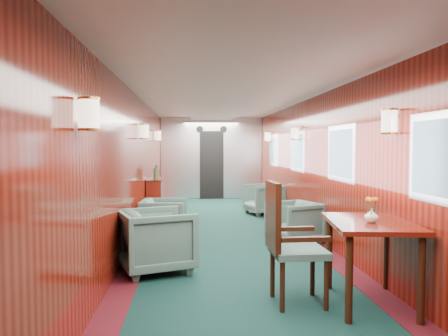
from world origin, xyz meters
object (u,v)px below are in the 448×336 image
at_px(armchair_left_near, 156,240).
at_px(armchair_right_far, 263,199).
at_px(side_chair, 287,238).
at_px(credenza, 156,199).
at_px(armchair_right_near, 294,222).
at_px(armchair_left_far, 164,219).
at_px(dining_table, 370,234).

xyz_separation_m(armchair_left_near, armchair_right_far, (2.07, 4.41, -0.04)).
distance_m(side_chair, credenza, 5.15).
bearing_deg(armchair_right_near, armchair_right_far, 158.72).
relative_size(credenza, armchair_left_far, 1.56).
distance_m(dining_table, armchair_left_far, 3.88).
relative_size(dining_table, credenza, 1.02).
bearing_deg(side_chair, armchair_right_far, 81.00).
bearing_deg(credenza, armchair_right_near, -42.63).
relative_size(side_chair, armchair_right_far, 1.58).
relative_size(dining_table, armchair_right_near, 1.63).
bearing_deg(dining_table, armchair_right_far, 98.55).
bearing_deg(credenza, dining_table, -63.48).
bearing_deg(side_chair, credenza, 107.08).
xyz_separation_m(armchair_right_near, armchair_right_far, (-0.00, 2.95, 0.01)).
height_order(armchair_left_far, armchair_right_far, armchair_right_far).
xyz_separation_m(dining_table, credenza, (-2.47, 4.96, -0.24)).
xyz_separation_m(credenza, armchair_left_far, (0.28, -1.77, -0.12)).
bearing_deg(armchair_right_near, side_chair, -36.12).
distance_m(dining_table, armchair_right_far, 5.73).
relative_size(side_chair, armchair_right_near, 1.65).
height_order(dining_table, armchair_right_near, dining_table).
xyz_separation_m(credenza, armchair_right_near, (2.38, -2.19, -0.12)).
xyz_separation_m(side_chair, armchair_right_near, (0.71, 2.68, -0.32)).
bearing_deg(armchair_right_near, armchair_left_far, -122.56).
distance_m(dining_table, credenza, 5.55).
bearing_deg(side_chair, armchair_right_near, 73.35).
xyz_separation_m(side_chair, credenza, (-1.67, 4.87, -0.20)).
relative_size(side_chair, armchair_left_far, 1.62).
distance_m(side_chair, armchair_right_far, 5.68).
xyz_separation_m(credenza, armchair_right_far, (2.38, 0.76, -0.11)).
bearing_deg(dining_table, credenza, 124.11).
relative_size(armchair_left_far, armchair_right_near, 1.02).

